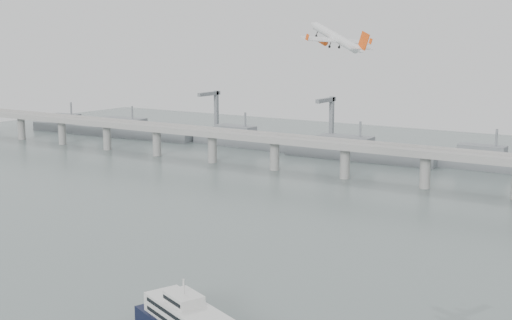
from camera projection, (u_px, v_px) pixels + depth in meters
The scene contains 4 objects.
ground at pixel (169, 287), 234.28m from camera, with size 900.00×900.00×0.00m, color slate.
bridge at pixel (390, 154), 396.81m from camera, with size 800.00×22.00×23.90m.
distant_fleet at pixel (236, 139), 535.33m from camera, with size 453.00×60.90×40.00m.
airliner at pixel (337, 38), 255.33m from camera, with size 32.32×30.58×14.22m.
Camera 1 is at (146.79, -170.53, 83.99)m, focal length 48.00 mm.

